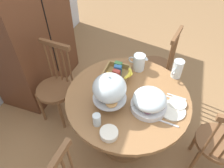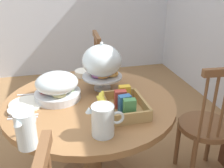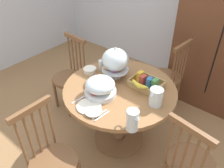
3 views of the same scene
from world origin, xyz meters
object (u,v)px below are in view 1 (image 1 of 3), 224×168
at_px(dining_table, 127,112).
at_px(cereal_basket, 117,75).
at_px(cereal_bowl, 109,133).
at_px(drinking_glass, 97,120).
at_px(pastry_stand_with_dome, 109,89).
at_px(wooden_armoire, 25,19).
at_px(china_plate_large, 172,110).
at_px(fruit_platter_covered, 149,101).
at_px(china_plate_small, 178,103).
at_px(windsor_chair_facing_door, 218,145).
at_px(orange_juice_pitcher, 177,70).
at_px(milk_pitcher, 139,63).
at_px(windsor_chair_far_side, 158,67).
at_px(windsor_chair_near_window, 56,88).

distance_m(dining_table, cereal_basket, 0.38).
height_order(cereal_bowl, drinking_glass, drinking_glass).
xyz_separation_m(pastry_stand_with_dome, drinking_glass, (-0.21, 0.03, -0.14)).
height_order(wooden_armoire, china_plate_large, wooden_armoire).
distance_m(fruit_platter_covered, china_plate_small, 0.27).
height_order(wooden_armoire, pastry_stand_with_dome, wooden_armoire).
relative_size(windsor_chair_facing_door, fruit_platter_covered, 3.25).
bearing_deg(wooden_armoire, china_plate_small, -105.06).
bearing_deg(orange_juice_pitcher, fruit_platter_covered, 160.54).
bearing_deg(dining_table, china_plate_large, -95.56).
height_order(orange_juice_pitcher, cereal_basket, orange_juice_pitcher).
bearing_deg(dining_table, orange_juice_pitcher, -42.39).
height_order(wooden_armoire, milk_pitcher, wooden_armoire).
bearing_deg(dining_table, china_plate_small, -83.94).
relative_size(dining_table, china_plate_small, 7.43).
height_order(dining_table, china_plate_small, china_plate_small).
relative_size(pastry_stand_with_dome, drinking_glass, 3.13).
bearing_deg(cereal_basket, pastry_stand_with_dome, -171.71).
bearing_deg(windsor_chair_far_side, dining_table, 169.27).
relative_size(wooden_armoire, orange_juice_pitcher, 10.52).
height_order(orange_juice_pitcher, china_plate_large, orange_juice_pitcher).
bearing_deg(orange_juice_pitcher, cereal_basket, 111.98).
xyz_separation_m(cereal_basket, drinking_glass, (-0.55, -0.02, 0.01)).
distance_m(dining_table, drinking_glass, 0.49).
relative_size(wooden_armoire, dining_table, 1.76).
distance_m(wooden_armoire, windsor_chair_facing_door, 2.37).
bearing_deg(windsor_chair_near_window, pastry_stand_with_dome, -109.09).
bearing_deg(china_plate_large, windsor_chair_far_side, 14.98).
bearing_deg(drinking_glass, dining_table, -21.72).
relative_size(china_plate_small, drinking_glass, 1.36).
bearing_deg(windsor_chair_facing_door, dining_table, 87.27).
bearing_deg(china_plate_large, dining_table, 84.44).
height_order(wooden_armoire, cereal_basket, wooden_armoire).
distance_m(dining_table, windsor_chair_facing_door, 0.86).
distance_m(windsor_chair_facing_door, windsor_chair_far_side, 1.13).
bearing_deg(windsor_chair_far_side, china_plate_small, -161.40).
height_order(wooden_armoire, windsor_chair_near_window, wooden_armoire).
bearing_deg(windsor_chair_facing_door, fruit_platter_covered, 93.12).
xyz_separation_m(orange_juice_pitcher, drinking_glass, (-0.77, 0.51, -0.03)).
bearing_deg(windsor_chair_near_window, cereal_bowl, -122.61).
relative_size(windsor_chair_far_side, pastry_stand_with_dome, 2.83).
relative_size(wooden_armoire, china_plate_large, 8.91).
relative_size(pastry_stand_with_dome, orange_juice_pitcher, 1.85).
relative_size(fruit_platter_covered, cereal_bowl, 2.14).
distance_m(windsor_chair_near_window, china_plate_large, 1.29).
height_order(windsor_chair_near_window, cereal_bowl, windsor_chair_near_window).
relative_size(orange_juice_pitcher, cereal_basket, 0.59).
xyz_separation_m(fruit_platter_covered, drinking_glass, (-0.29, 0.34, -0.03)).
bearing_deg(windsor_chair_facing_door, pastry_stand_with_dome, 96.61).
bearing_deg(milk_pitcher, cereal_bowl, 178.60).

